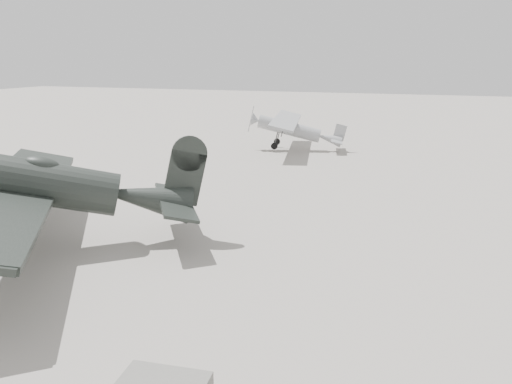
# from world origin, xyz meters

# --- Properties ---
(ground) EXTENTS (160.00, 160.00, 0.00)m
(ground) POSITION_xyz_m (0.00, 0.00, 0.00)
(ground) COLOR gray
(ground) RESTS_ON ground
(lowwing_monoplane) EXTENTS (10.61, 12.06, 4.23)m
(lowwing_monoplane) POSITION_xyz_m (-5.21, -3.06, 2.24)
(lowwing_monoplane) COLOR black
(lowwing_monoplane) RESTS_ON ground
(highwing_monoplane) EXTENTS (6.94, 9.71, 2.74)m
(highwing_monoplane) POSITION_xyz_m (-2.61, 18.27, 1.72)
(highwing_monoplane) COLOR #949699
(highwing_monoplane) RESTS_ON ground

